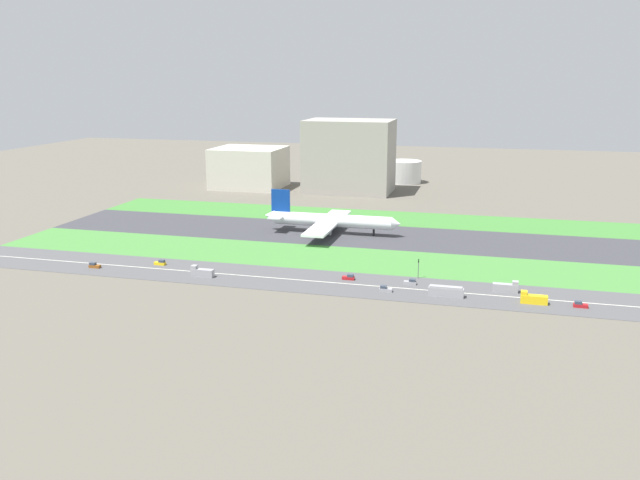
{
  "coord_description": "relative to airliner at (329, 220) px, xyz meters",
  "views": [
    {
      "loc": [
        64.61,
        -291.39,
        71.83
      ],
      "look_at": [
        -2.49,
        -36.5,
        6.0
      ],
      "focal_mm": 37.18,
      "sensor_mm": 36.0,
      "label": 1
    }
  ],
  "objects": [
    {
      "name": "truck_2",
      "position": [
        79.21,
        -68.0,
        -4.56
      ],
      "size": [
        8.4,
        2.5,
        4.0
      ],
      "color": "#99999E",
      "rests_on": "highway"
    },
    {
      "name": "highway_centerline",
      "position": [
        7.91,
        -73.0,
        -6.13
      ],
      "size": [
        266.0,
        0.5,
        0.01
      ],
      "primitive_type": "cube",
      "color": "silver",
      "rests_on": "highway"
    },
    {
      "name": "airliner",
      "position": [
        0.0,
        0.0,
        0.0
      ],
      "size": [
        65.0,
        56.0,
        19.7
      ],
      "color": "white",
      "rests_on": "runway"
    },
    {
      "name": "car_4",
      "position": [
        -73.12,
        -78.0,
        -5.31
      ],
      "size": [
        4.4,
        1.8,
        2.0
      ],
      "rotation": [
        0.0,
        0.0,
        3.14
      ],
      "color": "brown",
      "rests_on": "highway"
    },
    {
      "name": "car_0",
      "position": [
        101.81,
        -78.0,
        -5.31
      ],
      "size": [
        4.4,
        1.8,
        2.0
      ],
      "rotation": [
        0.0,
        0.0,
        3.14
      ],
      "color": "#B2191E",
      "rests_on": "highway"
    },
    {
      "name": "terminal_building",
      "position": [
        -82.09,
        114.0,
        6.72
      ],
      "size": [
        43.78,
        39.17,
        25.91
      ],
      "primitive_type": "cube",
      "color": "beige",
      "rests_on": "ground_plane"
    },
    {
      "name": "ground_plane",
      "position": [
        7.91,
        -0.0,
        -6.23
      ],
      "size": [
        800.0,
        800.0,
        0.0
      ],
      "primitive_type": "plane",
      "color": "#5B564C"
    },
    {
      "name": "bus_0",
      "position": [
        59.78,
        -78.0,
        -4.41
      ],
      "size": [
        11.6,
        2.5,
        3.5
      ],
      "rotation": [
        0.0,
        0.0,
        3.14
      ],
      "color": "#99999E",
      "rests_on": "highway"
    },
    {
      "name": "truck_0",
      "position": [
        87.53,
        -78.0,
        -4.56
      ],
      "size": [
        8.4,
        2.5,
        4.0
      ],
      "rotation": [
        0.0,
        0.0,
        3.14
      ],
      "color": "yellow",
      "rests_on": "highway"
    },
    {
      "name": "runway",
      "position": [
        7.91,
        -0.0,
        -6.18
      ],
      "size": [
        280.0,
        46.0,
        0.1
      ],
      "primitive_type": "cube",
      "color": "#38383D",
      "rests_on": "ground_plane"
    },
    {
      "name": "hangar_building",
      "position": [
        -15.23,
        114.0,
        16.22
      ],
      "size": [
        53.59,
        36.35,
        44.9
      ],
      "primitive_type": "cube",
      "color": "#9E998E",
      "rests_on": "ground_plane"
    },
    {
      "name": "car_2",
      "position": [
        24.49,
        -68.0,
        -5.31
      ],
      "size": [
        4.4,
        1.8,
        2.0
      ],
      "color": "#B2191E",
      "rests_on": "highway"
    },
    {
      "name": "car_3",
      "position": [
        39.36,
        -78.0,
        -5.31
      ],
      "size": [
        4.4,
        1.8,
        2.0
      ],
      "rotation": [
        0.0,
        0.0,
        3.14
      ],
      "color": "#99999E",
      "rests_on": "highway"
    },
    {
      "name": "traffic_light",
      "position": [
        48.46,
        -60.01,
        -1.94
      ],
      "size": [
        0.36,
        0.5,
        7.2
      ],
      "color": "#4C4C51",
      "rests_on": "highway"
    },
    {
      "name": "highway",
      "position": [
        7.91,
        -73.0,
        -6.18
      ],
      "size": [
        280.0,
        28.0,
        0.1
      ],
      "primitive_type": "cube",
      "color": "#4C4C4F",
      "rests_on": "ground_plane"
    },
    {
      "name": "car_5",
      "position": [
        -50.48,
        -68.0,
        -5.31
      ],
      "size": [
        4.4,
        1.8,
        2.0
      ],
      "color": "yellow",
      "rests_on": "highway"
    },
    {
      "name": "truck_1",
      "position": [
        -28.45,
        -78.0,
        -4.56
      ],
      "size": [
        8.4,
        2.5,
        4.0
      ],
      "rotation": [
        0.0,
        0.0,
        3.14
      ],
      "color": "#99999E",
      "rests_on": "highway"
    },
    {
      "name": "grass_median_north",
      "position": [
        7.91,
        41.0,
        -6.18
      ],
      "size": [
        280.0,
        36.0,
        0.1
      ],
      "primitive_type": "cube",
      "color": "#3D7A33",
      "rests_on": "ground_plane"
    },
    {
      "name": "fuel_tank_centre",
      "position": [
        13.66,
        159.0,
        1.27
      ],
      "size": [
        23.0,
        23.0,
        15.0
      ],
      "primitive_type": "cylinder",
      "color": "silver",
      "rests_on": "ground_plane"
    },
    {
      "name": "car_1",
      "position": [
        46.78,
        -68.0,
        -5.31
      ],
      "size": [
        4.4,
        1.8,
        2.0
      ],
      "color": "#99999E",
      "rests_on": "highway"
    },
    {
      "name": "fuel_tank_west",
      "position": [
        -20.42,
        159.0,
        2.19
      ],
      "size": [
        20.93,
        20.93,
        16.85
      ],
      "primitive_type": "cylinder",
      "color": "silver",
      "rests_on": "ground_plane"
    },
    {
      "name": "grass_median_south",
      "position": [
        7.91,
        -41.0,
        -6.18
      ],
      "size": [
        280.0,
        36.0,
        0.1
      ],
      "primitive_type": "cube",
      "color": "#427F38",
      "rests_on": "ground_plane"
    }
  ]
}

